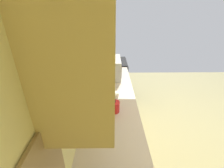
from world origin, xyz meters
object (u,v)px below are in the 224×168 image
at_px(microwave, 110,68).
at_px(kettle, 114,107).
at_px(oven_range, 112,80).
at_px(bowl, 114,95).

xyz_separation_m(microwave, kettle, (-1.00, -0.05, -0.09)).
height_order(oven_range, kettle, oven_range).
height_order(bowl, kettle, kettle).
bearing_deg(microwave, bowl, -175.65).
xyz_separation_m(oven_range, microwave, (-0.76, 0.04, 0.60)).
relative_size(oven_range, microwave, 2.09).
bearing_deg(oven_range, kettle, -179.63).
distance_m(microwave, bowl, 0.68).
relative_size(oven_range, bowl, 7.56).
bearing_deg(kettle, microwave, 2.93).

